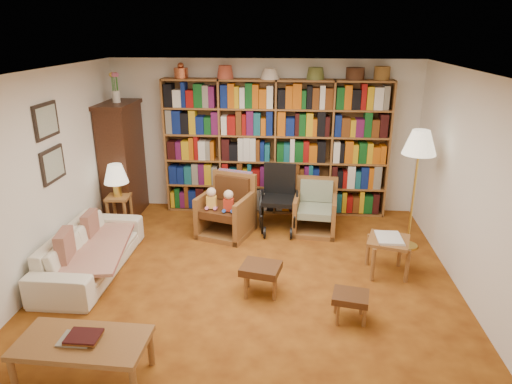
# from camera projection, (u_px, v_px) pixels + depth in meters

# --- Properties ---
(floor) EXTENTS (5.00, 5.00, 0.00)m
(floor) POSITION_uv_depth(u_px,v_px,m) (250.00, 281.00, 5.63)
(floor) COLOR #9B5717
(floor) RESTS_ON ground
(ceiling) EXTENTS (5.00, 5.00, 0.00)m
(ceiling) POSITION_uv_depth(u_px,v_px,m) (249.00, 73.00, 4.78)
(ceiling) COLOR white
(ceiling) RESTS_ON wall_back
(wall_back) EXTENTS (5.00, 0.00, 5.00)m
(wall_back) POSITION_uv_depth(u_px,v_px,m) (264.00, 137.00, 7.55)
(wall_back) COLOR white
(wall_back) RESTS_ON floor
(wall_front) EXTENTS (5.00, 0.00, 5.00)m
(wall_front) POSITION_uv_depth(u_px,v_px,m) (213.00, 314.00, 2.86)
(wall_front) COLOR white
(wall_front) RESTS_ON floor
(wall_left) EXTENTS (0.00, 5.00, 5.00)m
(wall_left) POSITION_uv_depth(u_px,v_px,m) (40.00, 180.00, 5.40)
(wall_left) COLOR white
(wall_left) RESTS_ON floor
(wall_right) EXTENTS (0.00, 5.00, 5.00)m
(wall_right) POSITION_uv_depth(u_px,v_px,m) (476.00, 191.00, 5.02)
(wall_right) COLOR white
(wall_right) RESTS_ON floor
(bookshelf) EXTENTS (3.60, 0.30, 2.42)m
(bookshelf) POSITION_uv_depth(u_px,v_px,m) (275.00, 144.00, 7.40)
(bookshelf) COLOR brown
(bookshelf) RESTS_ON floor
(curio_cabinet) EXTENTS (0.50, 0.95, 2.40)m
(curio_cabinet) POSITION_uv_depth(u_px,v_px,m) (123.00, 159.00, 7.36)
(curio_cabinet) COLOR #3E1F11
(curio_cabinet) RESTS_ON floor
(framed_pictures) EXTENTS (0.03, 0.52, 0.97)m
(framed_pictures) POSITION_uv_depth(u_px,v_px,m) (50.00, 143.00, 5.55)
(framed_pictures) COLOR black
(framed_pictures) RESTS_ON wall_left
(sofa) EXTENTS (1.92, 0.76, 0.56)m
(sofa) POSITION_uv_depth(u_px,v_px,m) (90.00, 251.00, 5.79)
(sofa) COLOR silver
(sofa) RESTS_ON floor
(sofa_throw) EXTENTS (1.00, 1.57, 0.04)m
(sofa_throw) POSITION_uv_depth(u_px,v_px,m) (94.00, 249.00, 5.78)
(sofa_throw) COLOR beige
(sofa_throw) RESTS_ON sofa
(cushion_left) EXTENTS (0.13, 0.35, 0.35)m
(cushion_left) POSITION_uv_depth(u_px,v_px,m) (90.00, 227.00, 6.07)
(cushion_left) COLOR maroon
(cushion_left) RESTS_ON sofa
(cushion_right) EXTENTS (0.19, 0.41, 0.39)m
(cushion_right) POSITION_uv_depth(u_px,v_px,m) (66.00, 251.00, 5.41)
(cushion_right) COLOR maroon
(cushion_right) RESTS_ON sofa
(side_table_lamp) EXTENTS (0.37, 0.37, 0.54)m
(side_table_lamp) POSITION_uv_depth(u_px,v_px,m) (119.00, 206.00, 6.98)
(side_table_lamp) COLOR brown
(side_table_lamp) RESTS_ON floor
(table_lamp) EXTENTS (0.37, 0.37, 0.50)m
(table_lamp) POSITION_uv_depth(u_px,v_px,m) (116.00, 175.00, 6.81)
(table_lamp) COLOR gold
(table_lamp) RESTS_ON side_table_lamp
(armchair_leather) EXTENTS (0.93, 0.93, 0.90)m
(armchair_leather) POSITION_uv_depth(u_px,v_px,m) (227.00, 209.00, 6.89)
(armchair_leather) COLOR brown
(armchair_leather) RESTS_ON floor
(armchair_sage) EXTENTS (0.70, 0.72, 0.79)m
(armchair_sage) POSITION_uv_depth(u_px,v_px,m) (315.00, 211.00, 6.99)
(armchair_sage) COLOR brown
(armchair_sage) RESTS_ON floor
(wheelchair) EXTENTS (0.57, 0.80, 1.00)m
(wheelchair) POSITION_uv_depth(u_px,v_px,m) (279.00, 200.00, 7.00)
(wheelchair) COLOR black
(wheelchair) RESTS_ON floor
(floor_lamp) EXTENTS (0.45, 0.45, 1.69)m
(floor_lamp) POSITION_uv_depth(u_px,v_px,m) (419.00, 147.00, 6.02)
(floor_lamp) COLOR gold
(floor_lamp) RESTS_ON floor
(side_table_papers) EXTENTS (0.60, 0.60, 0.51)m
(side_table_papers) POSITION_uv_depth(u_px,v_px,m) (388.00, 244.00, 5.68)
(side_table_papers) COLOR brown
(side_table_papers) RESTS_ON floor
(footstool_a) EXTENTS (0.50, 0.45, 0.37)m
(footstool_a) POSITION_uv_depth(u_px,v_px,m) (261.00, 270.00, 5.27)
(footstool_a) COLOR #4D2714
(footstool_a) RESTS_ON floor
(footstool_b) EXTENTS (0.42, 0.38, 0.32)m
(footstool_b) POSITION_uv_depth(u_px,v_px,m) (351.00, 299.00, 4.80)
(footstool_b) COLOR #4D2714
(footstool_b) RESTS_ON floor
(coffee_table) EXTENTS (1.14, 0.59, 0.47)m
(coffee_table) POSITION_uv_depth(u_px,v_px,m) (83.00, 345.00, 3.93)
(coffee_table) COLOR brown
(coffee_table) RESTS_ON floor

